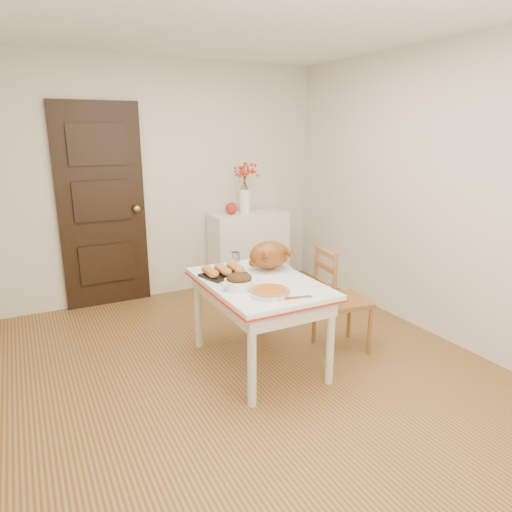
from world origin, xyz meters
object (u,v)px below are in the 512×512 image
kitchen_table (259,323)px  pumpkin_pie (270,291)px  turkey_platter (269,256)px  chair_oak (343,298)px  sideboard (249,250)px

kitchen_table → pumpkin_pie: 0.49m
turkey_platter → chair_oak: bearing=-47.0°
kitchen_table → turkey_platter: 0.53m
chair_oak → turkey_platter: turkey_platter is taller
kitchen_table → chair_oak: 0.74m
pumpkin_pie → sideboard: bearing=67.3°
sideboard → pumpkin_pie: (-0.84, -2.02, 0.28)m
turkey_platter → sideboard: bearing=47.4°
sideboard → chair_oak: size_ratio=0.98×
chair_oak → turkey_platter: size_ratio=2.31×
chair_oak → pumpkin_pie: chair_oak is taller
pumpkin_pie → turkey_platter: bearing=61.7°
kitchen_table → chair_oak: (0.73, -0.09, 0.10)m
kitchen_table → chair_oak: size_ratio=1.29×
kitchen_table → turkey_platter: turkey_platter is taller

